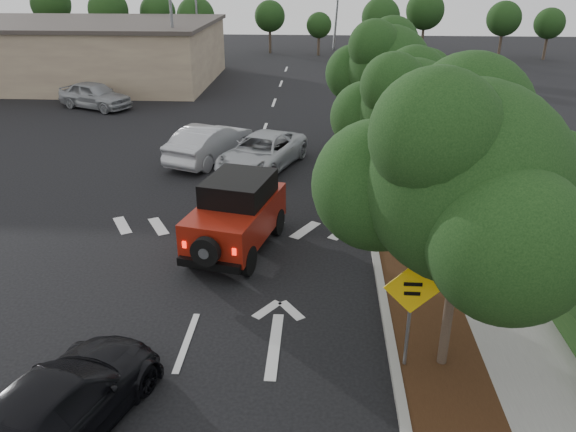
# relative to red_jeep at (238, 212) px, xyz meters

# --- Properties ---
(ground) EXTENTS (120.00, 120.00, 0.00)m
(ground) POSITION_rel_red_jeep_xyz_m (-0.55, -4.79, -1.11)
(ground) COLOR black
(ground) RESTS_ON ground
(curb) EXTENTS (0.20, 70.00, 0.15)m
(curb) POSITION_rel_red_jeep_xyz_m (4.05, 7.21, -1.03)
(curb) COLOR #9E9B93
(curb) RESTS_ON ground
(planting_strip) EXTENTS (1.80, 70.00, 0.12)m
(planting_strip) POSITION_rel_red_jeep_xyz_m (5.05, 7.21, -1.05)
(planting_strip) COLOR black
(planting_strip) RESTS_ON ground
(sidewalk) EXTENTS (2.00, 70.00, 0.12)m
(sidewalk) POSITION_rel_red_jeep_xyz_m (6.95, 7.21, -1.05)
(sidewalk) COLOR gray
(sidewalk) RESTS_ON ground
(hedge) EXTENTS (0.80, 70.00, 0.80)m
(hedge) POSITION_rel_red_jeep_xyz_m (8.35, 7.21, -0.71)
(hedge) COLOR black
(hedge) RESTS_ON ground
(commercial_building) EXTENTS (22.00, 12.00, 4.00)m
(commercial_building) POSITION_rel_red_jeep_xyz_m (-16.55, 25.21, 0.89)
(commercial_building) COLOR gray
(commercial_building) RESTS_ON ground
(transmission_tower) EXTENTS (7.00, 4.00, 28.00)m
(transmission_tower) POSITION_rel_red_jeep_xyz_m (5.45, 43.21, -1.11)
(transmission_tower) COLOR slate
(transmission_tower) RESTS_ON ground
(street_tree_near) EXTENTS (3.80, 3.80, 5.92)m
(street_tree_near) POSITION_rel_red_jeep_xyz_m (5.05, -5.29, -1.11)
(street_tree_near) COLOR black
(street_tree_near) RESTS_ON ground
(street_tree_mid) EXTENTS (3.20, 3.20, 5.32)m
(street_tree_mid) POSITION_rel_red_jeep_xyz_m (5.05, 1.71, -1.11)
(street_tree_mid) COLOR black
(street_tree_mid) RESTS_ON ground
(street_tree_far) EXTENTS (3.40, 3.40, 5.62)m
(street_tree_far) POSITION_rel_red_jeep_xyz_m (5.05, 8.21, -1.11)
(street_tree_far) COLOR black
(street_tree_far) RESTS_ON ground
(light_pole_a) EXTENTS (2.00, 0.22, 9.00)m
(light_pole_a) POSITION_rel_red_jeep_xyz_m (-7.05, 21.21, -1.11)
(light_pole_a) COLOR slate
(light_pole_a) RESTS_ON ground
(light_pole_b) EXTENTS (2.00, 0.22, 9.00)m
(light_pole_b) POSITION_rel_red_jeep_xyz_m (-8.05, 33.21, -1.11)
(light_pole_b) COLOR slate
(light_pole_b) RESTS_ON ground
(red_jeep) EXTENTS (2.72, 4.45, 2.18)m
(red_jeep) POSITION_rel_red_jeep_xyz_m (0.00, 0.00, 0.00)
(red_jeep) COLOR black
(red_jeep) RESTS_ON ground
(silver_suv_ahead) EXTENTS (3.92, 5.56, 1.41)m
(silver_suv_ahead) POSITION_rel_red_jeep_xyz_m (-0.05, 7.11, -0.40)
(silver_suv_ahead) COLOR #B5B9BE
(silver_suv_ahead) RESTS_ON ground
(black_suv_oncoming) EXTENTS (3.20, 4.97, 1.34)m
(black_suv_oncoming) POSITION_rel_red_jeep_xyz_m (-2.17, -7.63, -0.44)
(black_suv_oncoming) COLOR black
(black_suv_oncoming) RESTS_ON ground
(silver_sedan_oncoming) EXTENTS (3.36, 5.06, 1.58)m
(silver_sedan_oncoming) POSITION_rel_red_jeep_xyz_m (-2.37, 8.03, -0.32)
(silver_sedan_oncoming) COLOR #ACAEB4
(silver_sedan_oncoming) RESTS_ON ground
(parked_suv) EXTENTS (4.93, 3.60, 1.56)m
(parked_suv) POSITION_rel_red_jeep_xyz_m (-10.92, 17.10, -0.33)
(parked_suv) COLOR #989B9F
(parked_suv) RESTS_ON ground
(speed_hump_sign) EXTENTS (1.15, 0.10, 2.44)m
(speed_hump_sign) POSITION_rel_red_jeep_xyz_m (4.25, -5.43, 0.58)
(speed_hump_sign) COLOR slate
(speed_hump_sign) RESTS_ON ground
(terracotta_planter) EXTENTS (0.72, 0.72, 1.26)m
(terracotta_planter) POSITION_rel_red_jeep_xyz_m (6.64, -1.36, -0.26)
(terracotta_planter) COLOR brown
(terracotta_planter) RESTS_ON ground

